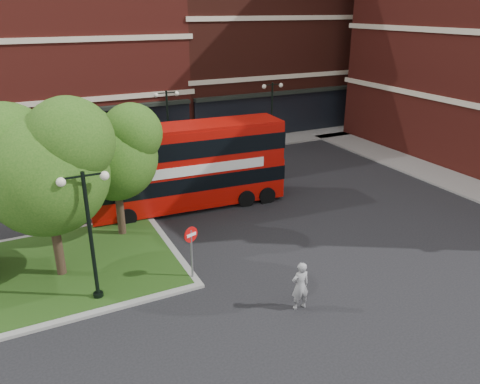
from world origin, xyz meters
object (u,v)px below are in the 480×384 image
woman (300,286)px  car_silver (127,159)px  bus (187,161)px  car_white (238,143)px

woman → car_silver: bearing=-81.3°
woman → car_silver: (-1.77, 18.00, -0.16)m
bus → car_silver: 7.91m
bus → car_white: (6.64, 7.55, -1.79)m
car_silver → car_white: size_ratio=0.93×
woman → car_silver: 18.09m
car_silver → car_white: bearing=-97.4°
bus → woman: 10.58m
woman → car_white: woman is taller
woman → car_silver: size_ratio=0.41×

